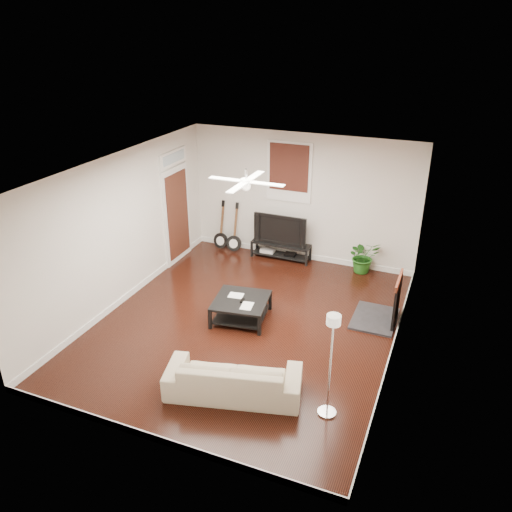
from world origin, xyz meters
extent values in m
cube|color=black|center=(0.00, 0.00, 0.00)|extent=(5.00, 6.00, 0.01)
cube|color=white|center=(0.00, 0.00, 2.80)|extent=(5.00, 6.00, 0.01)
cube|color=silver|center=(0.00, 3.00, 1.40)|extent=(5.00, 0.01, 2.80)
cube|color=silver|center=(0.00, -3.00, 1.40)|extent=(5.00, 0.01, 2.80)
cube|color=silver|center=(-2.50, 0.00, 1.40)|extent=(0.01, 6.00, 2.80)
cube|color=silver|center=(2.50, 0.00, 1.40)|extent=(0.01, 6.00, 2.80)
cube|color=#984B31|center=(2.49, 1.00, 1.40)|extent=(0.02, 2.20, 2.80)
cube|color=black|center=(2.20, 1.00, 0.46)|extent=(0.80, 1.10, 0.92)
cube|color=#39130F|center=(-0.30, 2.97, 1.95)|extent=(1.00, 0.06, 1.30)
cube|color=white|center=(-2.46, 1.90, 1.25)|extent=(0.08, 1.00, 2.50)
cube|color=black|center=(-0.38, 2.78, 0.19)|extent=(1.33, 0.35, 0.37)
imported|color=black|center=(-0.38, 2.80, 0.72)|extent=(1.19, 0.16, 0.69)
cube|color=black|center=(-0.17, 0.12, 0.20)|extent=(1.06, 1.06, 0.39)
imported|color=tan|center=(0.54, -1.75, 0.28)|extent=(2.04, 1.20, 0.56)
imported|color=#215E1B|center=(1.45, 2.82, 0.36)|extent=(0.84, 0.82, 0.72)
camera|label=1|loc=(3.05, -7.01, 4.88)|focal=35.74mm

